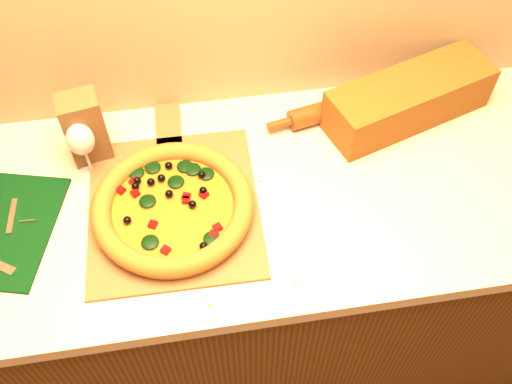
% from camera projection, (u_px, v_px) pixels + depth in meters
% --- Properties ---
extents(cabinet, '(2.80, 0.65, 0.86)m').
position_uv_depth(cabinet, '(240.00, 283.00, 1.77)').
color(cabinet, '#45260E').
rests_on(cabinet, ground).
extents(countertop, '(2.84, 0.68, 0.04)m').
position_uv_depth(countertop, '(235.00, 198.00, 1.41)').
color(countertop, beige).
rests_on(countertop, cabinet).
extents(pizza_peel, '(0.41, 0.61, 0.01)m').
position_uv_depth(pizza_peel, '(173.00, 201.00, 1.37)').
color(pizza_peel, brown).
rests_on(pizza_peel, countertop).
extents(pizza, '(0.38, 0.38, 0.05)m').
position_uv_depth(pizza, '(173.00, 207.00, 1.32)').
color(pizza, '#AB712A').
rests_on(pizza, pizza_peel).
extents(cutting_board, '(0.30, 0.36, 0.02)m').
position_uv_depth(cutting_board, '(3.00, 230.00, 1.32)').
color(cutting_board, black).
rests_on(cutting_board, countertop).
extents(bottle_cap, '(0.03, 0.03, 0.01)m').
position_uv_depth(bottle_cap, '(192.00, 263.00, 1.27)').
color(bottle_cap, black).
rests_on(bottle_cap, countertop).
extents(rolling_pin, '(0.40, 0.11, 0.06)m').
position_uv_depth(rolling_pin, '(338.00, 108.00, 1.53)').
color(rolling_pin, '#603310').
rests_on(rolling_pin, countertop).
extents(bread_bag, '(0.47, 0.28, 0.12)m').
position_uv_depth(bread_bag, '(409.00, 99.00, 1.50)').
color(bread_bag, brown).
rests_on(bread_bag, countertop).
extents(wine_glass, '(0.07, 0.07, 0.16)m').
position_uv_depth(wine_glass, '(81.00, 141.00, 1.34)').
color(wine_glass, silver).
rests_on(wine_glass, countertop).
extents(paper_bag, '(0.11, 0.09, 0.19)m').
position_uv_depth(paper_bag, '(85.00, 128.00, 1.39)').
color(paper_bag, brown).
rests_on(paper_bag, countertop).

